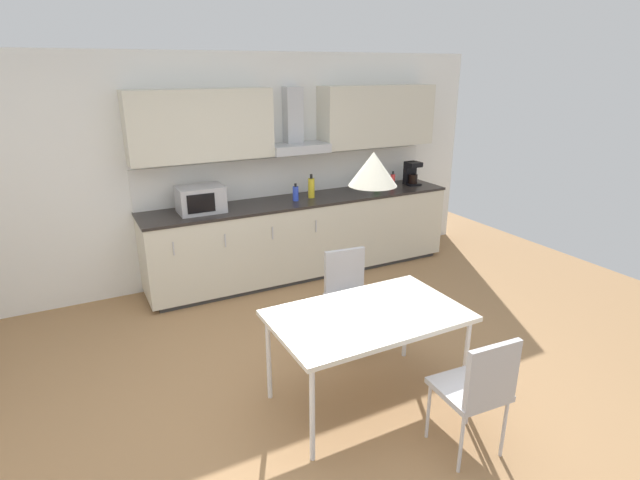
% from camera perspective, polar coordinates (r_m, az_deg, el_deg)
% --- Properties ---
extents(ground_plane, '(8.81, 7.88, 0.02)m').
position_cam_1_polar(ground_plane, '(4.01, 0.07, -17.81)').
color(ground_plane, '#9E754C').
extents(wall_back, '(7.05, 0.10, 2.57)m').
position_cam_1_polar(wall_back, '(5.82, -12.37, 7.65)').
color(wall_back, white).
rests_on(wall_back, ground_plane).
extents(kitchen_counter, '(3.75, 0.68, 0.94)m').
position_cam_1_polar(kitchen_counter, '(6.02, -1.91, 0.45)').
color(kitchen_counter, '#333333').
rests_on(kitchen_counter, ground_plane).
extents(backsplash_tile, '(3.73, 0.02, 0.45)m').
position_cam_1_polar(backsplash_tile, '(6.11, -3.27, 7.44)').
color(backsplash_tile, silver).
rests_on(backsplash_tile, kitchen_counter).
extents(upper_wall_cabinets, '(3.73, 0.40, 0.73)m').
position_cam_1_polar(upper_wall_cabinets, '(5.87, -2.74, 13.43)').
color(upper_wall_cabinets, beige).
extents(microwave, '(0.48, 0.35, 0.28)m').
position_cam_1_polar(microwave, '(5.45, -13.49, 4.55)').
color(microwave, '#ADADB2').
rests_on(microwave, kitchen_counter).
extents(coffee_maker, '(0.18, 0.19, 0.30)m').
position_cam_1_polar(coffee_maker, '(6.70, 10.41, 7.53)').
color(coffee_maker, black).
rests_on(coffee_maker, kitchen_counter).
extents(bottle_red, '(0.06, 0.06, 0.22)m').
position_cam_1_polar(bottle_red, '(6.45, 8.30, 6.68)').
color(bottle_red, red).
rests_on(bottle_red, kitchen_counter).
extents(bottle_green, '(0.08, 0.08, 0.20)m').
position_cam_1_polar(bottle_green, '(6.39, 6.57, 6.58)').
color(bottle_green, green).
rests_on(bottle_green, kitchen_counter).
extents(bottle_white, '(0.07, 0.07, 0.30)m').
position_cam_1_polar(bottle_white, '(6.30, 5.78, 6.80)').
color(bottle_white, white).
rests_on(bottle_white, kitchen_counter).
extents(bottle_blue, '(0.07, 0.07, 0.20)m').
position_cam_1_polar(bottle_blue, '(5.78, -2.80, 5.34)').
color(bottle_blue, blue).
rests_on(bottle_blue, kitchen_counter).
extents(bottle_yellow, '(0.08, 0.08, 0.28)m').
position_cam_1_polar(bottle_yellow, '(5.91, -1.00, 6.00)').
color(bottle_yellow, yellow).
rests_on(bottle_yellow, kitchen_counter).
extents(dining_table, '(1.39, 0.84, 0.73)m').
position_cam_1_polar(dining_table, '(3.65, 5.49, -9.02)').
color(dining_table, silver).
rests_on(dining_table, ground_plane).
extents(chair_far_right, '(0.44, 0.44, 0.87)m').
position_cam_1_polar(chair_far_right, '(4.48, 3.31, -5.56)').
color(chair_far_right, '#B2B2B7').
rests_on(chair_far_right, ground_plane).
extents(chair_near_right, '(0.43, 0.43, 0.87)m').
position_cam_1_polar(chair_near_right, '(3.38, 17.68, -15.54)').
color(chair_near_right, '#B2B2B7').
rests_on(chair_near_right, ground_plane).
extents(pendant_lamp, '(0.32, 0.32, 0.22)m').
position_cam_1_polar(pendant_lamp, '(3.28, 6.10, 8.08)').
color(pendant_lamp, silver).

